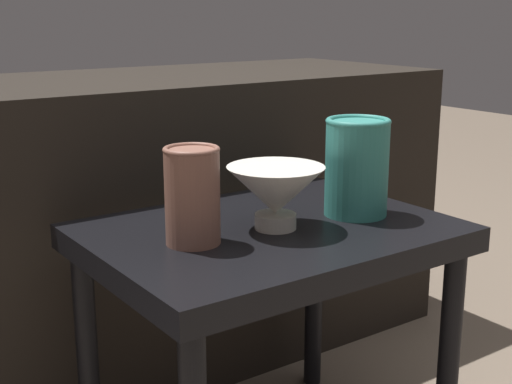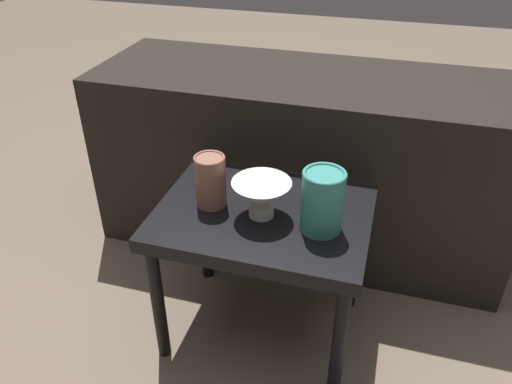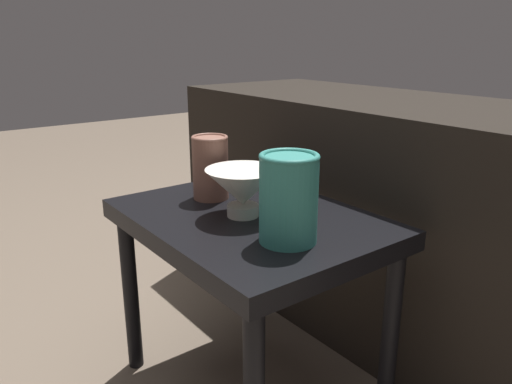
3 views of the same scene
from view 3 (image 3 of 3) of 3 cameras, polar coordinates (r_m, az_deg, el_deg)
table at (r=1.07m, az=-0.68°, el=-5.49°), size 0.57×0.42×0.44m
couch_backdrop at (r=1.44m, az=16.00°, el=-2.73°), size 1.42×0.50×0.63m
bowl at (r=1.02m, az=-1.47°, el=0.39°), size 0.15×0.15×0.10m
vase_textured_left at (r=1.14m, az=-5.24°, el=2.92°), size 0.08×0.08×0.15m
vase_colorful_right at (r=0.89m, az=3.74°, el=-0.59°), size 0.11×0.11×0.16m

